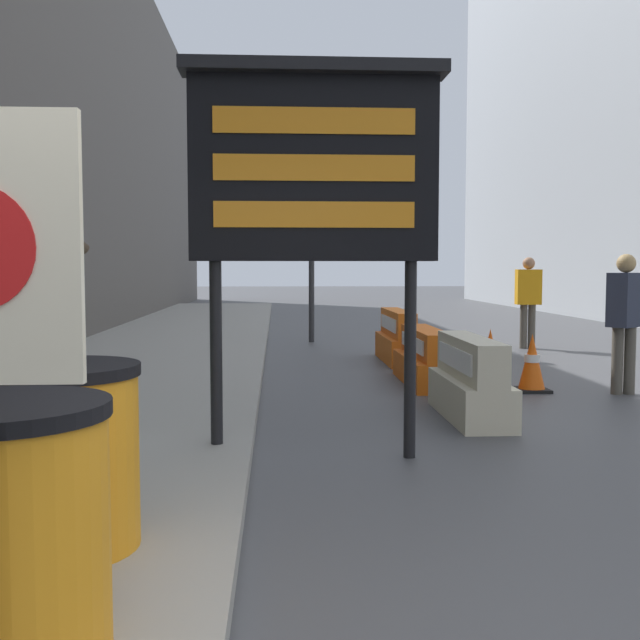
% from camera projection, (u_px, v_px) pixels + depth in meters
% --- Properties ---
extents(building_left_facade, '(0.40, 50.40, 10.26)m').
position_uv_depth(building_left_facade, '(11.00, 41.00, 11.71)').
color(building_left_facade, '#4C4742').
rests_on(building_left_facade, ground_plane).
extents(bare_tree, '(1.72, 1.88, 3.09)m').
position_uv_depth(bare_tree, '(0.00, 257.00, 8.86)').
color(bare_tree, '#4C3D2D').
rests_on(bare_tree, sidewalk_left).
extents(barrel_drum_foreground, '(0.80, 0.80, 0.96)m').
position_uv_depth(barrel_drum_foreground, '(4.00, 528.00, 2.79)').
color(barrel_drum_foreground, orange).
rests_on(barrel_drum_foreground, sidewalk_left).
extents(barrel_drum_middle, '(0.80, 0.80, 0.96)m').
position_uv_depth(barrel_drum_middle, '(63.00, 456.00, 3.85)').
color(barrel_drum_middle, orange).
rests_on(barrel_drum_middle, sidewalk_left).
extents(message_board, '(2.12, 0.36, 3.22)m').
position_uv_depth(message_board, '(314.00, 169.00, 6.05)').
color(message_board, black).
rests_on(message_board, ground_plane).
extents(jersey_barrier_cream, '(0.54, 1.73, 0.86)m').
position_uv_depth(jersey_barrier_cream, '(470.00, 383.00, 7.88)').
color(jersey_barrier_cream, beige).
rests_on(jersey_barrier_cream, ground_plane).
extents(jersey_barrier_orange_far, '(0.60, 1.94, 0.75)m').
position_uv_depth(jersey_barrier_orange_far, '(426.00, 360.00, 10.22)').
color(jersey_barrier_orange_far, orange).
rests_on(jersey_barrier_orange_far, ground_plane).
extents(jersey_barrier_orange_near, '(0.50, 1.95, 0.87)m').
position_uv_depth(jersey_barrier_orange_near, '(398.00, 339.00, 12.61)').
color(jersey_barrier_orange_near, orange).
rests_on(jersey_barrier_orange_near, ground_plane).
extents(traffic_cone_near, '(0.41, 0.41, 0.73)m').
position_uv_depth(traffic_cone_near, '(490.00, 355.00, 10.54)').
color(traffic_cone_near, black).
rests_on(traffic_cone_near, ground_plane).
extents(traffic_cone_mid, '(0.42, 0.42, 0.75)m').
position_uv_depth(traffic_cone_mid, '(532.00, 363.00, 9.57)').
color(traffic_cone_mid, black).
rests_on(traffic_cone_mid, ground_plane).
extents(traffic_light_near_curb, '(0.28, 0.44, 4.52)m').
position_uv_depth(traffic_light_near_curb, '(312.00, 188.00, 15.63)').
color(traffic_light_near_curb, '#2D2D30').
rests_on(traffic_light_near_curb, ground_plane).
extents(pedestrian_worker, '(0.53, 0.50, 1.76)m').
position_uv_depth(pedestrian_worker, '(625.00, 312.00, 9.31)').
color(pedestrian_worker, '#514C42').
rests_on(pedestrian_worker, ground_plane).
extents(pedestrian_passerby, '(0.49, 0.32, 1.79)m').
position_uv_depth(pedestrian_passerby, '(528.00, 295.00, 14.62)').
color(pedestrian_passerby, '#514C42').
rests_on(pedestrian_passerby, ground_plane).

